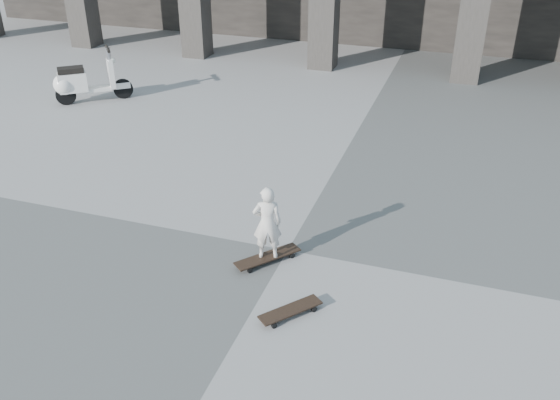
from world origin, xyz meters
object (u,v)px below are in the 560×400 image
(child, at_px, (267,223))
(scooter, at_px, (79,82))
(longboard, at_px, (268,257))
(skateboard_spare, at_px, (290,311))

(child, distance_m, scooter, 7.43)
(longboard, distance_m, child, 0.51)
(skateboard_spare, xyz_separation_m, child, (-0.60, 0.92, 0.52))
(skateboard_spare, bearing_deg, longboard, 72.90)
(longboard, relative_size, skateboard_spare, 1.16)
(longboard, xyz_separation_m, skateboard_spare, (0.60, -0.92, -0.00))
(skateboard_spare, bearing_deg, child, 72.90)
(skateboard_spare, distance_m, scooter, 8.48)
(skateboard_spare, distance_m, child, 1.22)
(skateboard_spare, height_order, child, child)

